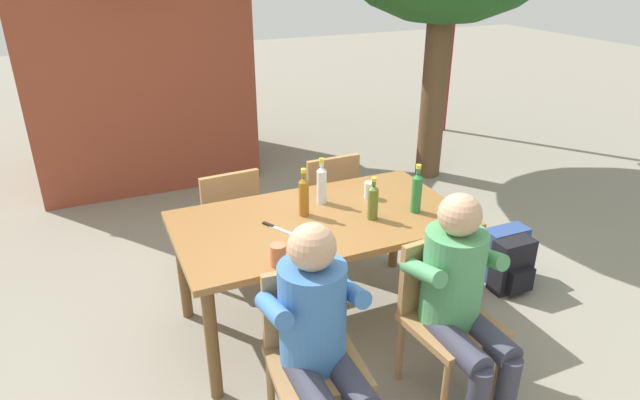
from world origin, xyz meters
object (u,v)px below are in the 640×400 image
(table_knife, at_px, (276,228))
(brick_kiosk, at_px, (130,34))
(cup_glass, at_px, (369,190))
(chair_near_left, at_px, (312,347))
(backpack_by_far_side, at_px, (504,255))
(chair_near_right, at_px, (444,309))
(backpack_by_near_side, at_px, (513,267))
(bottle_amber, at_px, (304,195))
(bottle_olive, at_px, (373,201))
(person_in_white_shirt, at_px, (319,333))
(bottle_clear, at_px, (322,184))
(cup_terracotta, at_px, (278,255))
(dining_table, at_px, (320,230))
(chair_far_right, at_px, (326,199))
(bottle_green, at_px, (417,192))
(person_in_plaid_shirt, at_px, (461,293))
(chair_far_left, at_px, (227,217))

(table_knife, distance_m, brick_kiosk, 3.53)
(cup_glass, distance_m, brick_kiosk, 3.51)
(chair_near_left, bearing_deg, backpack_by_far_side, 20.69)
(chair_near_right, relative_size, backpack_by_near_side, 2.17)
(chair_near_left, bearing_deg, bottle_amber, 69.82)
(bottle_olive, height_order, backpack_by_near_side, bottle_olive)
(person_in_white_shirt, height_order, bottle_clear, person_in_white_shirt)
(person_in_white_shirt, bearing_deg, cup_terracotta, 92.87)
(person_in_white_shirt, bearing_deg, dining_table, 66.00)
(bottle_clear, distance_m, backpack_by_far_side, 1.56)
(cup_terracotta, bearing_deg, bottle_amber, 54.95)
(chair_far_right, xyz_separation_m, table_knife, (-0.69, -0.80, 0.28))
(person_in_white_shirt, relative_size, backpack_by_far_side, 2.91)
(bottle_green, height_order, bottle_olive, bottle_green)
(dining_table, distance_m, person_in_plaid_shirt, 0.97)
(bottle_olive, bearing_deg, backpack_by_near_side, -4.91)
(backpack_by_near_side, xyz_separation_m, brick_kiosk, (-2.05, 3.66, 1.27))
(person_in_plaid_shirt, bearing_deg, cup_terracotta, 149.88)
(dining_table, distance_m, bottle_olive, 0.38)
(bottle_clear, bearing_deg, brick_kiosk, 103.03)
(person_in_white_shirt, relative_size, cup_terracotta, 9.95)
(chair_far_right, bearing_deg, dining_table, -116.98)
(cup_terracotta, bearing_deg, bottle_olive, 21.46)
(person_in_plaid_shirt, height_order, bottle_green, person_in_plaid_shirt)
(bottle_green, height_order, cup_glass, bottle_green)
(person_in_white_shirt, distance_m, bottle_amber, 1.05)
(brick_kiosk, bearing_deg, chair_far_right, -68.42)
(chair_near_left, distance_m, bottle_green, 1.22)
(cup_glass, bearing_deg, chair_near_right, -91.75)
(bottle_clear, bearing_deg, backpack_by_near_side, -18.28)
(bottle_olive, height_order, brick_kiosk, brick_kiosk)
(chair_near_left, bearing_deg, person_in_plaid_shirt, -7.91)
(table_knife, relative_size, brick_kiosk, 0.08)
(brick_kiosk, bearing_deg, cup_terracotta, -86.60)
(person_in_white_shirt, relative_size, cup_glass, 10.83)
(bottle_clear, xyz_separation_m, bottle_olive, (0.19, -0.34, -0.02))
(chair_near_left, height_order, brick_kiosk, brick_kiosk)
(table_knife, distance_m, backpack_by_far_side, 1.85)
(bottle_green, relative_size, cup_glass, 2.89)
(chair_near_right, relative_size, chair_far_left, 1.00)
(bottle_olive, height_order, table_knife, bottle_olive)
(person_in_plaid_shirt, bearing_deg, brick_kiosk, 103.61)
(person_in_white_shirt, bearing_deg, chair_far_right, 64.59)
(chair_near_right, bearing_deg, bottle_clear, 106.52)
(chair_far_right, distance_m, person_in_plaid_shirt, 1.68)
(chair_near_left, relative_size, chair_near_right, 1.00)
(chair_near_left, xyz_separation_m, backpack_by_near_side, (1.79, 0.55, -0.30))
(bottle_clear, distance_m, cup_glass, 0.33)
(bottle_olive, distance_m, cup_terracotta, 0.76)
(bottle_olive, xyz_separation_m, cup_terracotta, (-0.71, -0.28, -0.06))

